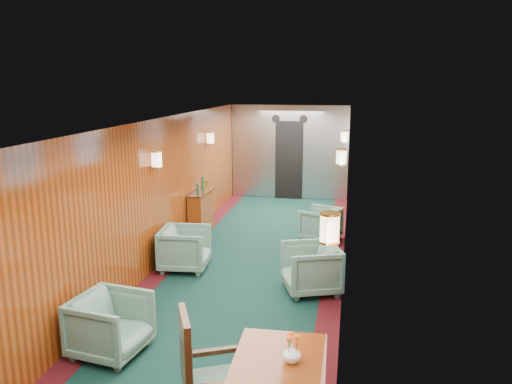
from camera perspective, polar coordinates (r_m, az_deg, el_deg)
room at (r=7.00m, az=-2.11°, el=1.47°), size 12.00×12.10×2.40m
bulkhead at (r=12.83m, az=3.84°, el=4.51°), size 2.98×0.17×2.39m
windows_right at (r=7.11m, az=10.13°, el=-0.07°), size 0.02×8.60×0.80m
wall_sconces at (r=7.52m, az=-1.15°, el=3.45°), size 2.97×7.97×0.25m
dining_table at (r=4.26m, az=2.59°, el=-20.43°), size 0.77×1.08×0.79m
side_chair at (r=4.38m, az=-6.07°, el=-19.91°), size 0.68×0.70×1.18m
credenza at (r=10.01m, az=-6.27°, el=-2.23°), size 0.30×0.95×1.12m
flower_vase at (r=4.17m, az=4.11°, el=-17.91°), size 0.18×0.18×0.15m
armchair_left_near at (r=5.93m, az=-16.28°, el=-14.40°), size 0.85×0.84×0.69m
armchair_left_far at (r=8.16m, az=-8.12°, el=-6.40°), size 0.82×0.80×0.69m
armchair_right_near at (r=7.29m, az=6.28°, el=-8.67°), size 0.98×0.97×0.70m
armchair_right_far at (r=9.62m, az=7.36°, el=-3.63°), size 0.87×0.86×0.63m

